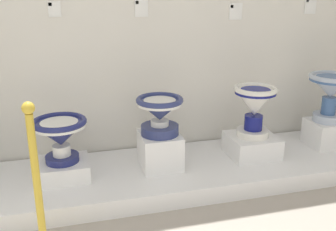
{
  "coord_description": "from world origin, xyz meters",
  "views": [
    {
      "loc": [
        1.39,
        -0.02,
        1.49
      ],
      "look_at": [
        2.12,
        2.7,
        0.55
      ],
      "focal_mm": 42.36,
      "sensor_mm": 36.0,
      "label": 1
    }
  ],
  "objects_px": {
    "plinth_block_pale_glazed": "(160,150)",
    "info_placard_fifth": "(310,5)",
    "antique_toilet_leftmost": "(255,104)",
    "antique_toilet_squat_floral": "(331,88)",
    "info_placard_second": "(54,9)",
    "stanchion_post_near_left": "(41,221)",
    "antique_toilet_broad_patterned": "(60,133)",
    "info_placard_fourth": "(236,11)",
    "plinth_block_squat_floral": "(325,133)",
    "plinth_block_broad_patterned": "(63,169)",
    "antique_toilet_pale_glazed": "(160,111)",
    "info_placard_third": "(141,8)",
    "plinth_block_leftmost": "(252,145)"
  },
  "relations": [
    {
      "from": "info_placard_fourth",
      "to": "info_placard_fifth",
      "type": "relative_size",
      "value": 0.96
    },
    {
      "from": "antique_toilet_broad_patterned",
      "to": "plinth_block_pale_glazed",
      "type": "xyz_separation_m",
      "value": [
        0.73,
        0.0,
        -0.21
      ]
    },
    {
      "from": "antique_toilet_leftmost",
      "to": "stanchion_post_near_left",
      "type": "bearing_deg",
      "value": -153.05
    },
    {
      "from": "plinth_block_leftmost",
      "to": "antique_toilet_broad_patterned",
      "type": "bearing_deg",
      "value": -179.48
    },
    {
      "from": "info_placard_fifth",
      "to": "info_placard_second",
      "type": "bearing_deg",
      "value": -180.0
    },
    {
      "from": "plinth_block_broad_patterned",
      "to": "antique_toilet_broad_patterned",
      "type": "bearing_deg",
      "value": 90.0
    },
    {
      "from": "plinth_block_pale_glazed",
      "to": "info_placard_fourth",
      "type": "relative_size",
      "value": 2.44
    },
    {
      "from": "antique_toilet_broad_patterned",
      "to": "info_placard_third",
      "type": "xyz_separation_m",
      "value": [
        0.69,
        0.42,
        0.83
      ]
    },
    {
      "from": "antique_toilet_squat_floral",
      "to": "antique_toilet_leftmost",
      "type": "bearing_deg",
      "value": -178.36
    },
    {
      "from": "antique_toilet_squat_floral",
      "to": "info_placard_fourth",
      "type": "bearing_deg",
      "value": 152.48
    },
    {
      "from": "antique_toilet_squat_floral",
      "to": "plinth_block_pale_glazed",
      "type": "bearing_deg",
      "value": -178.77
    },
    {
      "from": "plinth_block_squat_floral",
      "to": "stanchion_post_near_left",
      "type": "xyz_separation_m",
      "value": [
        -2.35,
        -0.85,
        0.05
      ]
    },
    {
      "from": "info_placard_fifth",
      "to": "plinth_block_leftmost",
      "type": "bearing_deg",
      "value": -149.55
    },
    {
      "from": "antique_toilet_pale_glazed",
      "to": "antique_toilet_leftmost",
      "type": "bearing_deg",
      "value": 0.87
    },
    {
      "from": "antique_toilet_broad_patterned",
      "to": "antique_toilet_leftmost",
      "type": "distance_m",
      "value": 1.52
    },
    {
      "from": "antique_toilet_squat_floral",
      "to": "info_placard_fourth",
      "type": "relative_size",
      "value": 3.02
    },
    {
      "from": "antique_toilet_squat_floral",
      "to": "plinth_block_squat_floral",
      "type": "bearing_deg",
      "value": 180.0
    },
    {
      "from": "plinth_block_pale_glazed",
      "to": "antique_toilet_pale_glazed",
      "type": "height_order",
      "value": "antique_toilet_pale_glazed"
    },
    {
      "from": "info_placard_second",
      "to": "stanchion_post_near_left",
      "type": "xyz_separation_m",
      "value": [
        -0.15,
        -1.24,
        -1.02
      ]
    },
    {
      "from": "plinth_block_squat_floral",
      "to": "info_placard_third",
      "type": "xyz_separation_m",
      "value": [
        -1.54,
        0.38,
        1.07
      ]
    },
    {
      "from": "info_placard_third",
      "to": "info_placard_fourth",
      "type": "height_order",
      "value": "info_placard_third"
    },
    {
      "from": "antique_toilet_leftmost",
      "to": "antique_toilet_squat_floral",
      "type": "distance_m",
      "value": 0.72
    },
    {
      "from": "plinth_block_pale_glazed",
      "to": "info_placard_fifth",
      "type": "relative_size",
      "value": 2.34
    },
    {
      "from": "plinth_block_pale_glazed",
      "to": "info_placard_third",
      "type": "distance_m",
      "value": 1.13
    },
    {
      "from": "info_placard_second",
      "to": "info_placard_fifth",
      "type": "distance_m",
      "value": 2.17
    },
    {
      "from": "info_placard_second",
      "to": "stanchion_post_near_left",
      "type": "distance_m",
      "value": 1.61
    },
    {
      "from": "plinth_block_squat_floral",
      "to": "antique_toilet_leftmost",
      "type": "bearing_deg",
      "value": -178.36
    },
    {
      "from": "plinth_block_broad_patterned",
      "to": "plinth_block_leftmost",
      "type": "relative_size",
      "value": 0.97
    },
    {
      "from": "plinth_block_broad_patterned",
      "to": "plinth_block_squat_floral",
      "type": "xyz_separation_m",
      "value": [
        2.23,
        0.03,
        0.05
      ]
    },
    {
      "from": "antique_toilet_squat_floral",
      "to": "info_placard_second",
      "type": "height_order",
      "value": "info_placard_second"
    },
    {
      "from": "stanchion_post_near_left",
      "to": "antique_toilet_squat_floral",
      "type": "bearing_deg",
      "value": 19.94
    },
    {
      "from": "info_placard_third",
      "to": "info_placard_second",
      "type": "bearing_deg",
      "value": -180.0
    },
    {
      "from": "antique_toilet_squat_floral",
      "to": "antique_toilet_broad_patterned",
      "type": "bearing_deg",
      "value": -179.12
    },
    {
      "from": "plinth_block_pale_glazed",
      "to": "antique_toilet_leftmost",
      "type": "relative_size",
      "value": 0.8
    },
    {
      "from": "info_placard_second",
      "to": "plinth_block_leftmost",
      "type": "bearing_deg",
      "value": -15.23
    },
    {
      "from": "antique_toilet_leftmost",
      "to": "info_placard_second",
      "type": "height_order",
      "value": "info_placard_second"
    },
    {
      "from": "plinth_block_broad_patterned",
      "to": "plinth_block_pale_glazed",
      "type": "relative_size",
      "value": 1.12
    },
    {
      "from": "info_placard_third",
      "to": "info_placard_fourth",
      "type": "distance_m",
      "value": 0.81
    },
    {
      "from": "antique_toilet_leftmost",
      "to": "antique_toilet_squat_floral",
      "type": "height_order",
      "value": "antique_toilet_squat_floral"
    },
    {
      "from": "plinth_block_pale_glazed",
      "to": "plinth_block_leftmost",
      "type": "bearing_deg",
      "value": 0.87
    },
    {
      "from": "info_placard_second",
      "to": "info_placard_third",
      "type": "distance_m",
      "value": 0.66
    },
    {
      "from": "plinth_block_leftmost",
      "to": "info_placard_second",
      "type": "xyz_separation_m",
      "value": [
        -1.49,
        0.4,
        1.1
      ]
    },
    {
      "from": "plinth_block_broad_patterned",
      "to": "info_placard_third",
      "type": "bearing_deg",
      "value": 31.19
    },
    {
      "from": "plinth_block_broad_patterned",
      "to": "antique_toilet_broad_patterned",
      "type": "relative_size",
      "value": 0.96
    },
    {
      "from": "plinth_block_leftmost",
      "to": "plinth_block_broad_patterned",
      "type": "bearing_deg",
      "value": -179.48
    },
    {
      "from": "stanchion_post_near_left",
      "to": "antique_toilet_broad_patterned",
      "type": "bearing_deg",
      "value": 81.67
    },
    {
      "from": "plinth_block_pale_glazed",
      "to": "info_placard_third",
      "type": "bearing_deg",
      "value": 95.53
    },
    {
      "from": "info_placard_fifth",
      "to": "stanchion_post_near_left",
      "type": "height_order",
      "value": "info_placard_fifth"
    },
    {
      "from": "antique_toilet_broad_patterned",
      "to": "info_placard_fifth",
      "type": "height_order",
      "value": "info_placard_fifth"
    },
    {
      "from": "antique_toilet_squat_floral",
      "to": "info_placard_fourth",
      "type": "distance_m",
      "value": 1.04
    }
  ]
}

